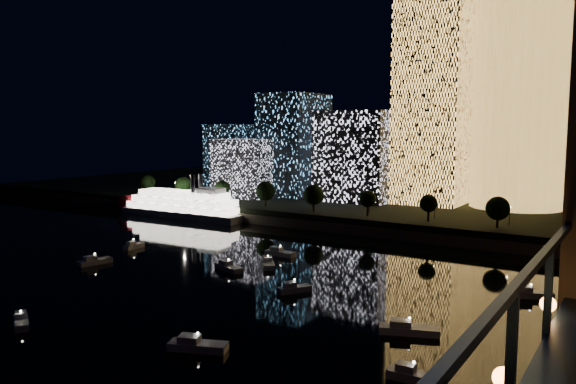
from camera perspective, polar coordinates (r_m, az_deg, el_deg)
ground at (r=104.95m, az=-7.81°, el=-11.88°), size 520.00×520.00×0.00m
far_bank at (r=245.99m, az=17.28°, el=-0.89°), size 420.00×160.00×5.00m
seawall at (r=173.12m, az=10.22°, el=-4.07°), size 420.00×6.00×3.00m
tower_cylindrical at (r=214.60m, az=22.64°, el=9.92°), size 34.00×34.00×84.89m
tower_rectangular at (r=216.52m, az=14.58°, el=9.08°), size 24.15×24.15×76.85m
midrise_blocks at (r=234.82m, az=0.48°, el=3.87°), size 92.47×44.72×42.11m
riverboat at (r=213.43m, az=-11.06°, el=-1.32°), size 56.31×14.07×16.83m
motorboats at (r=116.80m, az=-5.81°, el=-9.52°), size 111.07×71.06×2.78m
esplanade_trees at (r=192.15m, az=1.71°, el=-0.21°), size 165.81×6.97×8.98m
street_lamps at (r=197.66m, az=2.51°, el=-0.45°), size 132.70×0.70×5.65m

